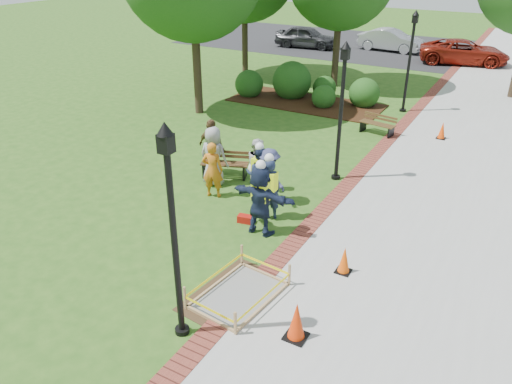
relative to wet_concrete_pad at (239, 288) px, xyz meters
The scene contains 31 objects.
ground 2.27m from the wet_concrete_pad, 136.86° to the left, with size 100.00×100.00×0.00m, color #285116.
sidewalk 12.02m from the wet_concrete_pad, 73.79° to the left, with size 6.00×60.00×0.02m, color #9E9E99.
brick_edging 11.54m from the wet_concrete_pad, 89.48° to the left, with size 0.50×60.00×0.03m, color maroon.
mulch_bed 14.32m from the wet_concrete_pad, 108.93° to the left, with size 7.00×3.00×0.05m, color #381E0F.
parking_lot 28.59m from the wet_concrete_pad, 93.30° to the left, with size 36.00×12.00×0.01m, color black.
wet_concrete_pad is the anchor object (origin of this frame).
bench_near 6.06m from the wet_concrete_pad, 125.60° to the left, with size 1.57×0.99×0.81m.
bench_far 11.15m from the wet_concrete_pad, 92.64° to the left, with size 1.44×0.71×0.75m.
cone_front 1.67m from the wet_concrete_pad, 18.12° to the right, with size 0.42×0.42×0.83m.
cone_back 2.50m from the wet_concrete_pad, 49.92° to the left, with size 0.34×0.34×0.67m.
cone_far 11.97m from the wet_concrete_pad, 81.44° to the left, with size 0.34×0.34×0.66m.
toolbox 3.13m from the wet_concrete_pad, 118.31° to the left, with size 0.40×0.22×0.20m, color #A4140C.
lamp_near 2.71m from the wet_concrete_pad, 105.17° to the right, with size 0.28×0.28×4.26m.
lamp_mid 6.93m from the wet_concrete_pad, 93.46° to the left, with size 0.28×0.28×4.26m.
lamp_far 14.72m from the wet_concrete_pad, 91.56° to the left, with size 0.28×0.28×4.26m.
shrub_a 15.26m from the wet_concrete_pad, 119.53° to the left, with size 1.36×1.36×1.36m, color #144915.
shrub_b 15.21m from the wet_concrete_pad, 111.82° to the left, with size 1.84×1.84×1.84m, color #144915.
shrub_c 13.89m from the wet_concrete_pad, 105.44° to the left, with size 1.08×1.08×1.08m, color #144915.
shrub_d 14.60m from the wet_concrete_pad, 98.56° to the left, with size 1.39×1.39×1.39m, color #144915.
shrub_e 15.44m from the wet_concrete_pad, 106.04° to the left, with size 1.12×1.12×1.12m, color #144915.
casual_person_a 5.61m from the wet_concrete_pad, 129.22° to the left, with size 0.63×0.44×1.84m.
casual_person_b 4.80m from the wet_concrete_pad, 130.46° to the left, with size 0.62×0.50×1.68m.
casual_person_c 5.13m from the wet_concrete_pad, 114.90° to the left, with size 0.58×0.62×1.63m.
casual_person_d 6.39m from the wet_concrete_pad, 128.99° to the left, with size 0.64×0.47×1.82m.
casual_person_e 4.36m from the wet_concrete_pad, 109.83° to the left, with size 0.61×0.48×1.65m.
hivis_worker_a 2.76m from the wet_concrete_pad, 109.35° to the left, with size 0.61×0.41×2.03m.
hivis_worker_b 3.52m from the wet_concrete_pad, 107.94° to the left, with size 0.66×0.61×1.88m.
hivis_worker_c 4.47m from the wet_concrete_pad, 113.68° to the left, with size 0.60×0.47×1.79m.
parked_car_a 27.69m from the wet_concrete_pad, 111.58° to the left, with size 4.91×2.14×1.60m, color #2B2C2E.
parked_car_b 27.93m from the wet_concrete_pad, 99.80° to the left, with size 4.77×2.07×1.55m, color #A3A4A8.
parked_car_c 25.79m from the wet_concrete_pad, 89.46° to the left, with size 4.79×2.08×1.56m, color maroon.
Camera 1 is at (6.13, -8.70, 6.77)m, focal length 35.00 mm.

